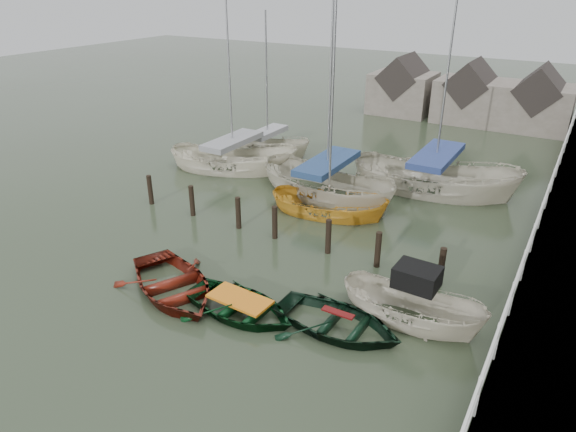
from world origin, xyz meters
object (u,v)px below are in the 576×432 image
Objects in this scene: rowboat_red at (174,293)px; rowboat_green at (240,313)px; sailboat_b at (326,196)px; sailboat_d at (432,190)px; sailboat_a at (234,169)px; sailboat_e at (268,152)px; motorboat at (410,319)px; rowboat_dkgreen at (337,330)px; sailboat_c at (328,214)px.

rowboat_green is (2.59, 0.21, 0.00)m from rowboat_red.
sailboat_b is at bearing 14.13° from rowboat_green.
rowboat_green is 0.29× the size of sailboat_d.
sailboat_a is 0.84× the size of sailboat_d.
rowboat_red is 0.50× the size of sailboat_e.
motorboat is at bearing -44.10° from rowboat_red.
sailboat_b is (-6.65, 7.45, -0.03)m from motorboat.
sailboat_a is at bearing 58.98° from motorboat.
sailboat_d is at bearing 6.79° from rowboat_red.
rowboat_dkgreen reaches higher than rowboat_green.
motorboat reaches higher than rowboat_green.
sailboat_b is at bearing 20.53° from sailboat_c.
sailboat_b is at bearing 29.75° from rowboat_dkgreen.
sailboat_b is at bearing 123.75° from sailboat_d.
sailboat_b is at bearing -130.38° from sailboat_e.
sailboat_a is 1.23× the size of sailboat_e.
sailboat_e is (-6.14, 4.33, 0.00)m from sailboat_b.
motorboat is (1.75, 1.53, 0.09)m from rowboat_dkgreen.
sailboat_a reaches higher than rowboat_red.
sailboat_b is 7.51m from sailboat_e.
sailboat_a is at bearing 49.39° from rowboat_dkgreen.
sailboat_c is 6.01m from sailboat_d.
rowboat_dkgreen is (5.58, 1.03, 0.00)m from rowboat_red.
rowboat_green is at bearing -58.57° from rowboat_red.
sailboat_e is at bearing 47.52° from rowboat_red.
sailboat_e is (-11.04, 13.30, 0.06)m from rowboat_dkgreen.
rowboat_red is 1.18× the size of rowboat_green.
sailboat_c reaches higher than sailboat_e.
sailboat_d reaches higher than rowboat_red.
sailboat_e is at bearing 32.79° from rowboat_green.
rowboat_green is 9.97m from sailboat_b.
motorboat is at bearing -137.84° from sailboat_e.
sailboat_b reaches higher than rowboat_red.
sailboat_b is 0.98× the size of sailboat_d.
rowboat_green is 16.25m from sailboat_e.
rowboat_green is at bearing -155.51° from sailboat_e.
rowboat_green is 8.16m from sailboat_c.
rowboat_red is 7.76m from motorboat.
sailboat_e reaches higher than rowboat_dkgreen.
motorboat is 8.11m from sailboat_c.
rowboat_dkgreen is 10.22m from sailboat_b.
sailboat_e is at bearing 41.04° from sailboat_c.
sailboat_d reaches higher than sailboat_c.
motorboat is 0.41× the size of sailboat_a.
sailboat_d reaches higher than rowboat_dkgreen.
rowboat_dkgreen is 2.32m from motorboat.
rowboat_dkgreen is at bearing -52.88° from rowboat_red.
sailboat_c is at bearing 29.63° from rowboat_dkgreen.
sailboat_c reaches higher than rowboat_red.
rowboat_dkgreen is at bearing -71.68° from rowboat_green.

